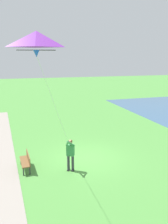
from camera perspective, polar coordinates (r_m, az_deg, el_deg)
name	(u,v)px	position (r m, az deg, el deg)	size (l,w,h in m)	color
ground_plane	(86,158)	(13.97, 0.55, -11.47)	(120.00, 120.00, 0.00)	#4C8E3D
person_kite_flyer	(70,152)	(12.11, -3.46, -10.09)	(0.52, 0.62, 1.83)	#232328
flying_kite	(37,45)	(7.91, -11.75, 16.14)	(2.30, 3.03, 4.91)	purple
park_bench_near_walkway	(26,160)	(12.85, -14.33, -11.68)	(0.53, 1.52, 0.88)	brown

